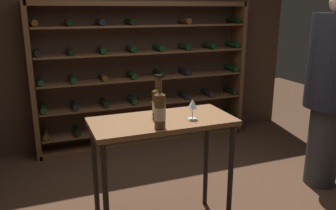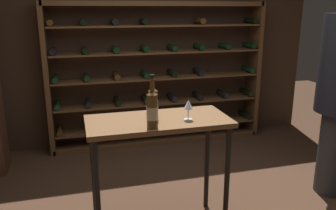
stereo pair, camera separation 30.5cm
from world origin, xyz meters
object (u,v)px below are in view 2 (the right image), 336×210
(wine_bottle_red_label, at_px, (153,103))
(wine_glass_stemmed_left, at_px, (188,105))
(tasting_table, at_px, (158,135))
(wine_bottle_green_slim, at_px, (152,109))
(wine_rack, at_px, (158,76))

(wine_bottle_red_label, xyz_separation_m, wine_glass_stemmed_left, (0.26, -0.10, -0.01))
(wine_bottle_red_label, height_order, wine_glass_stemmed_left, wine_bottle_red_label)
(tasting_table, height_order, wine_bottle_red_label, wine_bottle_red_label)
(tasting_table, xyz_separation_m, wine_glass_stemmed_left, (0.22, -0.08, 0.25))
(tasting_table, relative_size, wine_bottle_green_slim, 2.86)
(wine_bottle_red_label, relative_size, wine_glass_stemmed_left, 2.21)
(wine_rack, distance_m, wine_bottle_green_slim, 2.27)
(wine_rack, bearing_deg, wine_bottle_red_label, -104.80)
(wine_bottle_red_label, bearing_deg, wine_rack, 75.20)
(wine_rack, distance_m, wine_glass_stemmed_left, 2.09)
(wine_bottle_green_slim, relative_size, wine_glass_stemmed_left, 2.45)
(wine_rack, bearing_deg, wine_bottle_green_slim, -104.75)
(wine_rack, distance_m, wine_bottle_red_label, 2.05)
(wine_bottle_green_slim, xyz_separation_m, wine_glass_stemmed_left, (0.32, 0.12, -0.03))
(wine_rack, xyz_separation_m, wine_bottle_green_slim, (-0.58, -2.19, 0.18))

